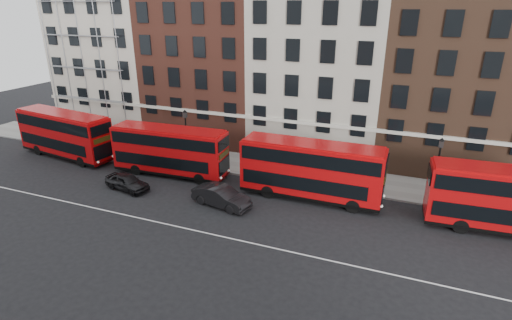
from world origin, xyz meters
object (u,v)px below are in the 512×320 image
at_px(bus_b, 169,150).
at_px(bus_c, 311,169).
at_px(car_front, 221,196).
at_px(car_rear, 127,182).
at_px(bus_a, 64,133).

relative_size(bus_b, bus_c, 0.96).
distance_m(bus_b, car_front, 8.18).
relative_size(bus_c, car_rear, 2.72).
bearing_deg(bus_a, car_front, -3.36).
bearing_deg(car_front, bus_b, 72.47).
bearing_deg(bus_c, car_front, -147.94).
bearing_deg(bus_a, bus_c, 7.72).
relative_size(bus_b, car_rear, 2.61).
xyz_separation_m(bus_a, car_front, (19.50, -3.82, -1.73)).
bearing_deg(car_rear, bus_a, 78.55).
xyz_separation_m(bus_b, car_rear, (-1.67, -4.14, -1.70)).
height_order(bus_a, bus_c, bus_c).
relative_size(bus_a, car_front, 2.38).
height_order(bus_b, car_front, bus_b).
distance_m(bus_a, bus_c, 25.56).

